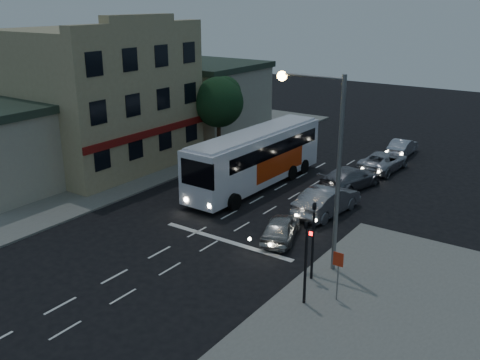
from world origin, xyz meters
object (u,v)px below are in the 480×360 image
Objects in this scene: tour_bus at (256,157)px; traffic_signal_main at (313,232)px; streetlight at (326,151)px; street_tree at (219,100)px; car_sedan_a at (327,201)px; regulatory_sign at (338,268)px; car_suv at (281,228)px; car_extra at (403,147)px; car_sedan_b at (350,178)px; car_sedan_c at (383,161)px; traffic_signal_side at (306,253)px.

traffic_signal_main reaches higher than tour_bus.
street_tree is (-15.55, 12.82, -1.23)m from streetlight.
car_sedan_a is 9.85m from regulatory_sign.
tour_bus is 3.06× the size of traffic_signal_main.
streetlight is (2.69, -6.21, 4.90)m from car_sedan_a.
car_suv is 19.53m from car_extra.
streetlight reaches higher than car_suv.
car_sedan_c is (0.38, 5.19, -0.04)m from car_sedan_b.
street_tree is (-12.86, 6.61, 3.66)m from car_sedan_a.
traffic_signal_side is at bearing 117.69° from car_sedan_b.
car_extra is at bearing -80.20° from car_sedan_b.
streetlight is at bearing 134.40° from car_suv.
car_sedan_c is (-0.32, 10.17, -0.13)m from car_sedan_a.
streetlight is at bearing 105.70° from traffic_signal_side.
car_sedan_b is at bearing 87.17° from car_extra.
car_sedan_a is 1.00× the size of car_sedan_c.
traffic_signal_side is at bearing 104.78° from car_sedan_c.
tour_bus reaches higher than car_sedan_b.
car_sedan_b is at bearing -76.08° from car_sedan_a.
car_sedan_b is 1.25× the size of car_extra.
car_suv is 17.18m from street_tree.
streetlight reaches higher than regulatory_sign.
car_sedan_b is at bearing 111.44° from regulatory_sign.
tour_bus reaches higher than car_suv.
streetlight is (3.40, -11.19, 4.99)m from car_sedan_b.
street_tree reaches higher than car_sedan_b.
car_sedan_c is 17.40m from streetlight.
traffic_signal_main is at bearing -79.80° from streetlight.
streetlight is at bearing -39.51° from street_tree.
tour_bus is at bearing 136.06° from regulatory_sign.
traffic_signal_side is at bearing 110.73° from car_suv.
street_tree reaches higher than traffic_signal_main.
car_extra is at bearing -82.29° from car_sedan_a.
streetlight reaches higher than tour_bus.
tour_bus reaches higher than car_extra.
traffic_signal_main is at bearing -42.03° from street_tree.
traffic_signal_main is at bearing -44.52° from tour_bus.
tour_bus is 3.19× the size of car_suv.
car_suv is 0.77× the size of car_sedan_b.
regulatory_sign is 0.35× the size of street_tree.
regulatory_sign is at bearing -41.08° from street_tree.
traffic_signal_main is 3.61m from streetlight.
car_extra is (-0.48, 14.92, -0.16)m from car_sedan_a.
car_sedan_c is 1.23× the size of car_extra.
traffic_signal_main reaches higher than car_sedan_a.
regulatory_sign is 5.18m from streetlight.
streetlight is at bearing 100.20° from traffic_signal_main.
car_sedan_c reaches higher than car_suv.
tour_bus is at bearing -35.91° from street_tree.
tour_bus is 8.64m from street_tree.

